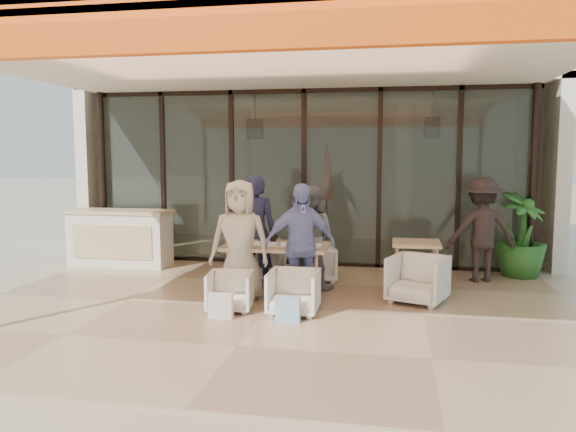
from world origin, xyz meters
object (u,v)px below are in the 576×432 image
(chair_near_left, at_px, (230,290))
(dining_table, at_px, (276,248))
(chair_far_left, at_px, (263,258))
(diner_periwinkle, at_px, (300,244))
(chair_far_right, at_px, (314,262))
(chair_near_right, at_px, (293,290))
(side_chair, at_px, (418,277))
(potted_palm, at_px, (522,235))
(standing_woman, at_px, (482,230))
(host_counter, at_px, (120,238))
(diner_navy, at_px, (256,231))
(side_table, at_px, (416,249))
(diner_grey, at_px, (310,238))
(diner_cream, at_px, (240,241))

(chair_near_left, bearing_deg, dining_table, 59.33)
(chair_far_left, height_order, diner_periwinkle, diner_periwinkle)
(chair_far_right, distance_m, chair_near_right, 1.90)
(side_chair, xyz_separation_m, potted_palm, (1.74, 1.97, 0.34))
(diner_periwinkle, bearing_deg, standing_woman, 14.19)
(chair_near_left, bearing_deg, diner_periwinkle, 23.52)
(host_counter, height_order, chair_near_right, host_counter)
(diner_navy, bearing_deg, diner_periwinkle, 128.65)
(chair_far_right, relative_size, side_table, 0.86)
(chair_near_left, distance_m, diner_grey, 1.71)
(diner_cream, xyz_separation_m, side_table, (2.42, 1.10, -0.21))
(diner_cream, relative_size, side_table, 2.28)
(diner_periwinkle, height_order, standing_woman, standing_woman)
(side_chair, bearing_deg, host_counter, -177.04)
(chair_far_left, bearing_deg, potted_palm, -170.94)
(chair_far_right, bearing_deg, diner_grey, 71.35)
(dining_table, height_order, side_table, dining_table)
(standing_woman, bearing_deg, chair_far_left, -4.27)
(diner_grey, relative_size, standing_woman, 0.94)
(chair_far_right, xyz_separation_m, chair_near_right, (0.00, -1.90, -0.00))
(chair_far_right, xyz_separation_m, diner_navy, (-0.84, -0.50, 0.55))
(chair_near_right, relative_size, side_chair, 0.87)
(host_counter, height_order, side_chair, host_counter)
(host_counter, height_order, diner_periwinkle, diner_periwinkle)
(diner_grey, distance_m, standing_woman, 2.78)
(chair_far_right, relative_size, chair_near_left, 1.10)
(diner_cream, height_order, side_table, diner_cream)
(diner_grey, relative_size, potted_palm, 1.11)
(chair_near_right, height_order, side_chair, side_chair)
(diner_grey, distance_m, potted_palm, 3.61)
(diner_navy, bearing_deg, dining_table, 128.64)
(chair_near_left, bearing_deg, potted_palm, 26.82)
(side_chair, relative_size, standing_woman, 0.44)
(chair_far_right, relative_size, standing_woman, 0.38)
(dining_table, height_order, chair_far_left, dining_table)
(diner_cream, bearing_deg, chair_near_right, -31.23)
(potted_palm, bearing_deg, diner_cream, -150.92)
(chair_far_left, relative_size, chair_near_right, 1.09)
(chair_far_left, bearing_deg, side_chair, 153.15)
(chair_far_right, distance_m, diner_cream, 1.72)
(diner_cream, bearing_deg, potted_palm, 28.61)
(dining_table, height_order, potted_palm, potted_palm)
(chair_near_right, relative_size, standing_woman, 0.38)
(chair_far_right, bearing_deg, dining_table, 47.07)
(chair_far_right, distance_m, diner_navy, 1.12)
(diner_cream, distance_m, diner_periwinkle, 0.84)
(chair_near_left, relative_size, diner_navy, 0.34)
(chair_far_left, xyz_separation_m, side_chair, (2.42, -1.05, 0.02))
(diner_cream, bearing_deg, side_chair, 7.72)
(standing_woman, bearing_deg, side_table, 24.21)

